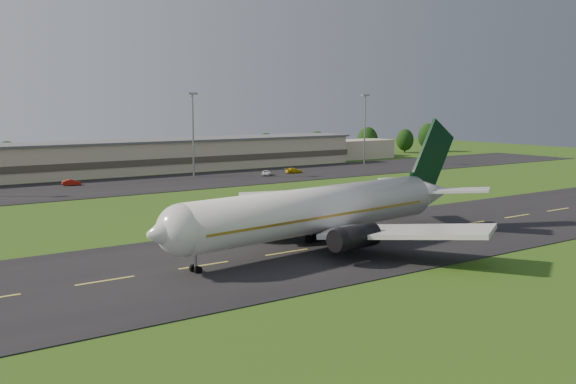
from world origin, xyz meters
TOP-DOWN VIEW (x-y plane):
  - ground at (0.00, 0.00)m, footprint 360.00×360.00m
  - taxiway at (0.00, 0.00)m, footprint 220.00×30.00m
  - apron at (0.00, 72.00)m, footprint 260.00×30.00m
  - airliner at (-16.83, 0.10)m, footprint 51.19×41.87m
  - terminal at (6.40, 96.18)m, footprint 145.00×16.00m
  - light_mast_centre at (5.00, 80.00)m, footprint 2.40×1.20m
  - light_mast_east at (60.00, 80.00)m, footprint 2.40×1.20m
  - tree_line at (30.96, 106.12)m, footprint 196.28×8.34m
  - service_vehicle_b at (-24.99, 78.51)m, footprint 4.11×2.03m
  - service_vehicle_c at (20.48, 71.24)m, footprint 4.26×4.86m
  - service_vehicle_d at (29.19, 71.94)m, footprint 4.61×2.31m

SIDE VIEW (x-z plane):
  - ground at x=0.00m, z-range 0.00..0.00m
  - taxiway at x=0.00m, z-range 0.00..0.10m
  - apron at x=0.00m, z-range 0.00..0.10m
  - service_vehicle_c at x=20.48m, z-range 0.10..1.34m
  - service_vehicle_d at x=29.19m, z-range 0.10..1.38m
  - service_vehicle_b at x=-24.99m, z-range 0.10..1.40m
  - terminal at x=6.40m, z-range -0.21..8.19m
  - airliner at x=-16.83m, z-range -3.13..12.45m
  - tree_line at x=30.96m, z-range -0.12..10.34m
  - light_mast_centre at x=5.00m, z-range 2.56..22.91m
  - light_mast_east at x=60.00m, z-range 2.56..22.91m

